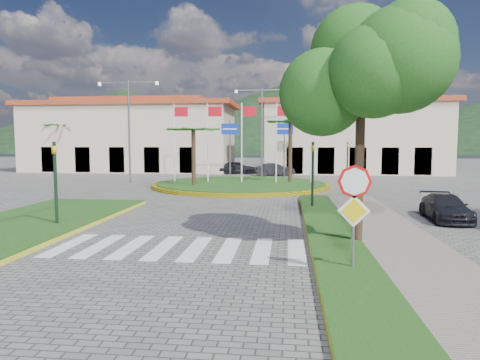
# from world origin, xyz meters

# --- Properties ---
(ground) EXTENTS (160.00, 160.00, 0.00)m
(ground) POSITION_xyz_m (0.00, 0.00, 0.00)
(ground) COLOR #595755
(ground) RESTS_ON ground
(sidewalk_right) EXTENTS (4.00, 28.00, 0.15)m
(sidewalk_right) POSITION_xyz_m (6.00, 2.00, 0.07)
(sidewalk_right) COLOR gray
(sidewalk_right) RESTS_ON ground
(verge_right) EXTENTS (1.60, 28.00, 0.18)m
(verge_right) POSITION_xyz_m (4.80, 2.00, 0.09)
(verge_right) COLOR #1F4413
(verge_right) RESTS_ON ground
(median_left) EXTENTS (5.00, 14.00, 0.18)m
(median_left) POSITION_xyz_m (-6.50, 6.00, 0.09)
(median_left) COLOR #1F4413
(median_left) RESTS_ON ground
(crosswalk) EXTENTS (8.00, 3.00, 0.01)m
(crosswalk) POSITION_xyz_m (0.00, 4.00, 0.01)
(crosswalk) COLOR silver
(crosswalk) RESTS_ON ground
(roundabout_island) EXTENTS (12.70, 12.70, 6.00)m
(roundabout_island) POSITION_xyz_m (0.00, 22.00, 0.17)
(roundabout_island) COLOR yellow
(roundabout_island) RESTS_ON ground
(stop_sign) EXTENTS (0.80, 0.11, 2.65)m
(stop_sign) POSITION_xyz_m (4.90, 1.96, 1.79)
(stop_sign) COLOR slate
(stop_sign) RESTS_ON ground
(deciduous_tree) EXTENTS (3.60, 3.60, 6.80)m
(deciduous_tree) POSITION_xyz_m (5.50, 5.00, 5.18)
(deciduous_tree) COLOR black
(deciduous_tree) RESTS_ON ground
(traffic_light_left) EXTENTS (0.15, 0.18, 3.20)m
(traffic_light_left) POSITION_xyz_m (-5.20, 6.50, 1.94)
(traffic_light_left) COLOR black
(traffic_light_left) RESTS_ON ground
(traffic_light_right) EXTENTS (0.15, 0.18, 3.20)m
(traffic_light_right) POSITION_xyz_m (4.50, 12.00, 1.94)
(traffic_light_right) COLOR black
(traffic_light_right) RESTS_ON ground
(traffic_light_far) EXTENTS (0.18, 0.15, 3.20)m
(traffic_light_far) POSITION_xyz_m (8.00, 26.00, 1.94)
(traffic_light_far) COLOR black
(traffic_light_far) RESTS_ON ground
(direction_sign_west) EXTENTS (1.60, 0.14, 5.20)m
(direction_sign_west) POSITION_xyz_m (-2.00, 30.97, 3.53)
(direction_sign_west) COLOR slate
(direction_sign_west) RESTS_ON ground
(direction_sign_east) EXTENTS (1.60, 0.14, 5.20)m
(direction_sign_east) POSITION_xyz_m (3.00, 30.97, 3.53)
(direction_sign_east) COLOR slate
(direction_sign_east) RESTS_ON ground
(street_lamp_centre) EXTENTS (4.80, 0.16, 8.00)m
(street_lamp_centre) POSITION_xyz_m (1.00, 30.00, 4.50)
(street_lamp_centre) COLOR slate
(street_lamp_centre) RESTS_ON ground
(street_lamp_west) EXTENTS (4.80, 0.16, 8.00)m
(street_lamp_west) POSITION_xyz_m (-9.00, 24.00, 4.50)
(street_lamp_west) COLOR slate
(street_lamp_west) RESTS_ON ground
(building_left) EXTENTS (23.32, 9.54, 8.05)m
(building_left) POSITION_xyz_m (-14.00, 38.00, 3.90)
(building_left) COLOR beige
(building_left) RESTS_ON ground
(building_right) EXTENTS (19.08, 9.54, 8.05)m
(building_right) POSITION_xyz_m (10.00, 38.00, 3.90)
(building_right) COLOR beige
(building_right) RESTS_ON ground
(hill_far_west) EXTENTS (140.00, 140.00, 22.00)m
(hill_far_west) POSITION_xyz_m (-55.00, 140.00, 11.00)
(hill_far_west) COLOR black
(hill_far_west) RESTS_ON ground
(hill_far_mid) EXTENTS (180.00, 180.00, 30.00)m
(hill_far_mid) POSITION_xyz_m (15.00, 160.00, 15.00)
(hill_far_mid) COLOR black
(hill_far_mid) RESTS_ON ground
(hill_near_back) EXTENTS (110.00, 110.00, 16.00)m
(hill_near_back) POSITION_xyz_m (-10.00, 130.00, 8.00)
(hill_near_back) COLOR black
(hill_near_back) RESTS_ON ground
(white_van) EXTENTS (4.62, 2.59, 1.22)m
(white_van) POSITION_xyz_m (-7.05, 36.34, 0.61)
(white_van) COLOR silver
(white_van) RESTS_ON ground
(car_dark_a) EXTENTS (3.96, 2.08, 1.29)m
(car_dark_a) POSITION_xyz_m (-1.76, 34.41, 0.64)
(car_dark_a) COLOR black
(car_dark_a) RESTS_ON ground
(car_dark_b) EXTENTS (3.86, 2.01, 1.21)m
(car_dark_b) POSITION_xyz_m (2.12, 32.29, 0.61)
(car_dark_b) COLOR black
(car_dark_b) RESTS_ON ground
(car_side_right) EXTENTS (1.68, 3.68, 1.04)m
(car_side_right) POSITION_xyz_m (9.75, 9.74, 0.52)
(car_side_right) COLOR black
(car_side_right) RESTS_ON ground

